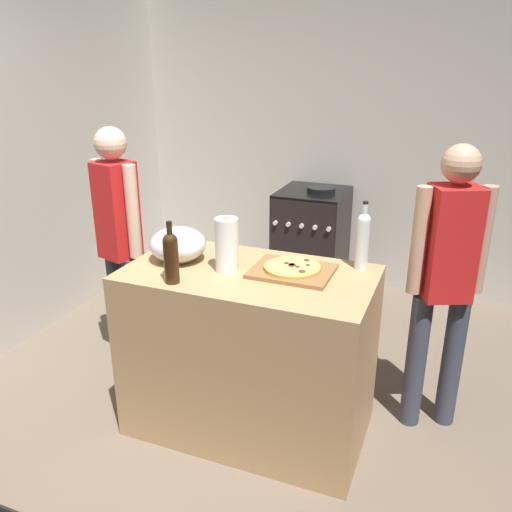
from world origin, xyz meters
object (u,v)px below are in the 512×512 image
object	(u,v)px
paper_towel_roll	(227,245)
stove	(311,242)
wine_bottle_amber	(363,239)
person_in_red	(446,275)
mixing_bowl	(178,244)
wine_bottle_clear	(171,256)
pizza	(292,267)
person_in_stripes	(120,239)

from	to	relation	value
paper_towel_roll	stove	distance (m)	2.00
wine_bottle_amber	person_in_red	xyz separation A→B (m)	(0.41, 0.15, -0.19)
mixing_bowl	stove	distance (m)	1.96
paper_towel_roll	wine_bottle_clear	bearing A→B (deg)	-129.10
paper_towel_roll	stove	xyz separation A→B (m)	(-0.09, 1.91, -0.61)
paper_towel_roll	wine_bottle_amber	size ratio (longest dim) A/B	0.80
paper_towel_roll	wine_bottle_clear	world-z (taller)	wine_bottle_clear
wine_bottle_clear	wine_bottle_amber	world-z (taller)	wine_bottle_amber
pizza	wine_bottle_amber	xyz separation A→B (m)	(0.31, 0.19, 0.13)
person_in_stripes	person_in_red	distance (m)	1.91
pizza	paper_towel_roll	size ratio (longest dim) A/B	1.02
pizza	wine_bottle_amber	distance (m)	0.39
mixing_bowl	person_in_stripes	world-z (taller)	person_in_stripes
pizza	stove	distance (m)	1.92
mixing_bowl	paper_towel_roll	size ratio (longest dim) A/B	1.07
wine_bottle_clear	person_in_stripes	world-z (taller)	person_in_stripes
mixing_bowl	wine_bottle_amber	xyz separation A→B (m)	(0.92, 0.25, 0.07)
person_in_red	person_in_stripes	bearing A→B (deg)	-176.23
wine_bottle_clear	person_in_stripes	size ratio (longest dim) A/B	0.19
person_in_red	paper_towel_roll	bearing A→B (deg)	-157.22
person_in_stripes	paper_towel_roll	bearing A→B (deg)	-19.42
mixing_bowl	wine_bottle_clear	world-z (taller)	wine_bottle_clear
stove	person_in_red	bearing A→B (deg)	-52.64
wine_bottle_amber	stove	distance (m)	1.88
person_in_red	stove	bearing A→B (deg)	127.36
pizza	wine_bottle_clear	world-z (taller)	wine_bottle_clear
wine_bottle_amber	person_in_stripes	bearing A→B (deg)	179.24
wine_bottle_amber	person_in_red	bearing A→B (deg)	19.45
person_in_stripes	person_in_red	xyz separation A→B (m)	(1.91, 0.13, 0.01)
paper_towel_roll	pizza	bearing A→B (deg)	16.98
stove	person_in_red	world-z (taller)	person_in_red
paper_towel_roll	person_in_stripes	distance (m)	0.94
wine_bottle_amber	stove	size ratio (longest dim) A/B	0.37
pizza	stove	size ratio (longest dim) A/B	0.30
pizza	mixing_bowl	world-z (taller)	mixing_bowl
pizza	wine_bottle_amber	bearing A→B (deg)	32.09
wine_bottle_amber	stove	bearing A→B (deg)	113.72
wine_bottle_clear	person_in_red	world-z (taller)	person_in_red
wine_bottle_clear	wine_bottle_amber	distance (m)	0.96
stove	wine_bottle_clear	bearing A→B (deg)	-92.60
paper_towel_roll	wine_bottle_amber	world-z (taller)	wine_bottle_amber
wine_bottle_clear	wine_bottle_amber	xyz separation A→B (m)	(0.81, 0.52, 0.02)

